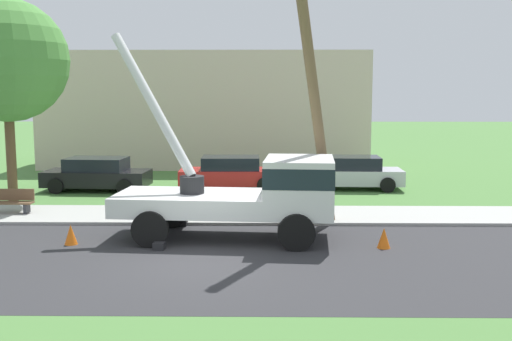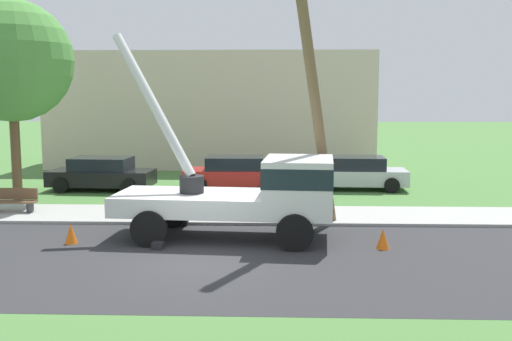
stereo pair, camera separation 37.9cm
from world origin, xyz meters
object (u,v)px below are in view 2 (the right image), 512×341
object	(u,v)px
parked_sedan_red	(235,173)
traffic_cone_ahead	(383,239)
traffic_cone_behind	(71,234)
roadside_tree_near	(11,61)
utility_truck	(253,190)
park_bench	(13,201)
leaning_utility_pole	(313,83)
parked_sedan_black	(102,174)
parked_sedan_silver	(355,173)

from	to	relation	value
parked_sedan_red	traffic_cone_ahead	bearing A→B (deg)	-64.76
traffic_cone_behind	roadside_tree_near	distance (m)	9.08
utility_truck	park_bench	distance (m)	9.03
utility_truck	parked_sedan_red	size ratio (longest dim) A/B	1.52
utility_truck	traffic_cone_ahead	distance (m)	3.85
leaning_utility_pole	parked_sedan_black	size ratio (longest dim) A/B	1.93
utility_truck	parked_sedan_silver	world-z (taller)	utility_truck
leaning_utility_pole	roadside_tree_near	size ratio (longest dim) A/B	1.14
parked_sedan_black	park_bench	size ratio (longest dim) A/B	2.81
leaning_utility_pole	parked_sedan_black	distance (m)	11.91
utility_truck	parked_sedan_red	world-z (taller)	utility_truck
park_bench	utility_truck	bearing A→B (deg)	-20.64
parked_sedan_red	utility_truck	bearing A→B (deg)	-82.65
traffic_cone_behind	parked_sedan_red	world-z (taller)	parked_sedan_red
leaning_utility_pole	park_bench	world-z (taller)	leaning_utility_pole
parked_sedan_red	park_bench	bearing A→B (deg)	-141.66
parked_sedan_black	parked_sedan_silver	xyz separation A→B (m)	(10.93, 0.64, 0.00)
utility_truck	leaning_utility_pole	xyz separation A→B (m)	(1.72, 1.02, 3.05)
traffic_cone_behind	parked_sedan_black	size ratio (longest dim) A/B	0.12
utility_truck	parked_sedan_silver	bearing A→B (deg)	65.66
park_bench	parked_sedan_black	bearing A→B (deg)	73.43
parked_sedan_black	parked_sedan_silver	distance (m)	10.95
utility_truck	leaning_utility_pole	world-z (taller)	leaning_utility_pole
parked_sedan_black	parked_sedan_red	distance (m)	5.73
leaning_utility_pole	park_bench	xyz separation A→B (m)	(-10.13, 2.15, -3.99)
parked_sedan_black	parked_sedan_red	world-z (taller)	same
parked_sedan_red	roadside_tree_near	xyz separation A→B (m)	(-8.12, -3.40, 4.64)
parked_sedan_black	parked_sedan_red	bearing A→B (deg)	5.23
park_bench	roadside_tree_near	xyz separation A→B (m)	(-0.87, 2.33, 4.89)
traffic_cone_behind	park_bench	distance (m)	5.16
leaning_utility_pole	park_bench	bearing A→B (deg)	168.02
park_bench	traffic_cone_ahead	bearing A→B (deg)	-19.35
traffic_cone_behind	parked_sedan_red	bearing A→B (deg)	67.97
parked_sedan_black	park_bench	distance (m)	5.45
utility_truck	leaning_utility_pole	distance (m)	3.65
parked_sedan_black	leaning_utility_pole	bearing A→B (deg)	-40.67
parked_sedan_red	parked_sedan_silver	distance (m)	5.23
parked_sedan_black	roadside_tree_near	world-z (taller)	roadside_tree_near
utility_truck	roadside_tree_near	world-z (taller)	roadside_tree_near
utility_truck	traffic_cone_ahead	xyz separation A→B (m)	(3.53, -1.03, -1.13)
traffic_cone_ahead	roadside_tree_near	size ratio (longest dim) A/B	0.07
traffic_cone_ahead	traffic_cone_behind	distance (m)	8.59
parked_sedan_silver	traffic_cone_ahead	bearing A→B (deg)	-93.11
utility_truck	parked_sedan_black	bearing A→B (deg)	129.26
utility_truck	park_bench	xyz separation A→B (m)	(-8.40, 3.16, -0.95)
parked_sedan_black	roadside_tree_near	size ratio (longest dim) A/B	0.59
roadside_tree_near	parked_sedan_silver	bearing A→B (deg)	14.76
leaning_utility_pole	parked_sedan_red	distance (m)	9.19
leaning_utility_pole	parked_sedan_silver	size ratio (longest dim) A/B	1.95
leaning_utility_pole	parked_sedan_silver	world-z (taller)	leaning_utility_pole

